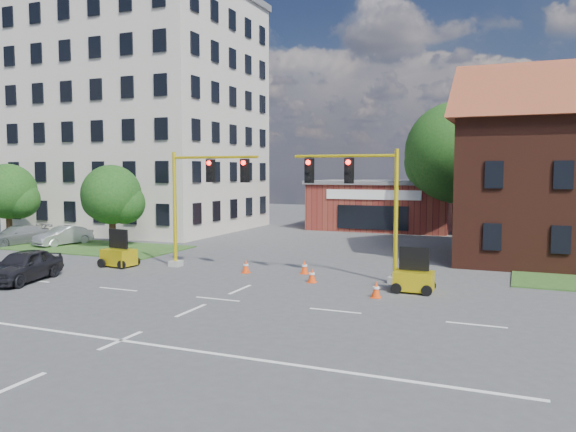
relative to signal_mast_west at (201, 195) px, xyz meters
The scene contains 20 objects.
ground 8.38m from the signal_mast_west, 54.01° to the right, with size 120.00×120.00×0.00m, color #464648.
grass_verge_nw 16.61m from the signal_mast_west, 165.65° to the left, with size 22.00×6.00×0.08m, color #29491B.
lane_markings 10.73m from the signal_mast_west, 64.17° to the right, with size 60.00×36.00×0.01m, color white, non-canonical shape.
office_block 23.21m from the signal_mast_west, 134.52° to the left, with size 18.40×15.40×20.60m.
brick_shop 24.44m from the signal_mast_west, 79.71° to the left, with size 12.40×8.40×4.30m.
tree_large 24.03m from the signal_mast_west, 61.87° to the left, with size 8.54×8.13×10.68m.
tree_nw_front 10.51m from the signal_mast_west, 154.13° to the left, with size 4.17×3.97×5.59m.
tree_nw_rear 20.09m from the signal_mast_west, 165.35° to the left, with size 4.33×4.12×5.71m.
signal_mast_west is the anchor object (origin of this frame).
signal_mast_east 8.71m from the signal_mast_west, ahead, with size 5.30×0.60×6.20m.
trailer_west 5.68m from the signal_mast_west, 164.06° to the right, with size 1.86×1.38×1.95m.
trailer_east 12.09m from the signal_mast_west, ahead, with size 1.65×1.11×1.86m.
cone_a 4.56m from the signal_mast_west, ahead, with size 0.40×0.40×0.70m.
cone_b 6.71m from the signal_mast_west, ahead, with size 0.40×0.40×0.70m.
cone_c 11.35m from the signal_mast_west, 17.84° to the right, with size 0.40×0.40×0.70m.
cone_d 7.76m from the signal_mast_west, 11.43° to the right, with size 0.40×0.40×0.70m.
pickup_white 19.91m from the signal_mast_west, 24.81° to the left, with size 2.72×5.91×1.64m, color silver.
sedan_dark 9.18m from the signal_mast_west, 133.09° to the right, with size 1.78×4.43×1.51m, color black.
sedan_silver_front 14.67m from the signal_mast_west, 162.87° to the left, with size 1.41×4.04×1.33m, color #A3A7AB.
sedan_silver_rear 17.55m from the signal_mast_west, 169.23° to the left, with size 1.87×4.61×1.34m, color #A3A7AB.
Camera 1 is at (11.19, -19.65, 5.23)m, focal length 35.00 mm.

